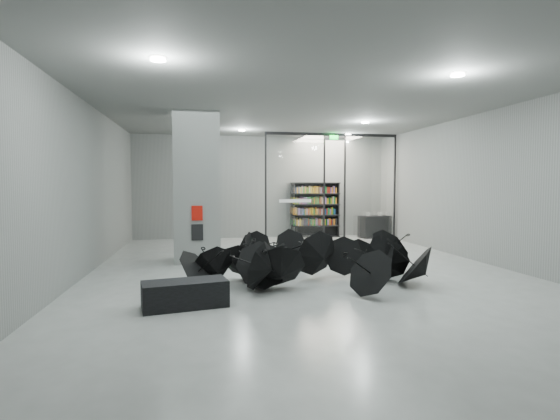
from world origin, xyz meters
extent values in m
plane|color=#939693|center=(0.00, 0.00, 0.00)|extent=(14.00, 14.00, 0.00)
cube|color=slate|center=(0.00, 0.00, 4.00)|extent=(10.00, 14.00, 0.02)
cube|color=slate|center=(0.00, 7.00, 2.00)|extent=(10.00, 0.02, 4.00)
cube|color=slate|center=(0.00, -7.00, 2.00)|extent=(10.00, 0.02, 4.00)
cube|color=slate|center=(-5.00, 0.00, 2.00)|extent=(0.02, 14.00, 4.00)
cube|color=slate|center=(5.00, 0.00, 2.00)|extent=(0.02, 14.00, 4.00)
cube|color=slate|center=(-2.50, 2.00, 2.00)|extent=(1.20, 1.20, 4.00)
cube|color=#A50A07|center=(-2.50, 1.38, 1.35)|extent=(0.28, 0.04, 0.38)
cube|color=black|center=(-2.50, 1.38, 0.85)|extent=(0.30, 0.03, 0.42)
cube|color=#0CE533|center=(2.40, 5.30, 3.82)|extent=(0.30, 0.06, 0.15)
cube|color=silver|center=(1.00, 5.50, 2.00)|extent=(2.20, 0.02, 3.95)
cube|color=silver|center=(3.90, 5.50, 2.00)|extent=(2.00, 0.02, 3.95)
cube|color=black|center=(-0.10, 5.50, 2.00)|extent=(0.06, 0.06, 4.00)
cube|color=black|center=(2.10, 5.50, 2.00)|extent=(0.06, 0.06, 4.00)
cube|color=black|center=(2.90, 5.50, 2.00)|extent=(0.06, 0.06, 4.00)
cube|color=black|center=(4.90, 5.50, 2.00)|extent=(0.06, 0.06, 4.00)
cube|color=black|center=(2.40, 5.50, 3.95)|extent=(5.00, 0.08, 0.10)
cube|color=black|center=(-2.66, -2.51, 0.23)|extent=(1.49, 0.86, 0.45)
cube|color=black|center=(4.46, 6.10, 0.43)|extent=(1.53, 0.83, 0.87)
camera|label=1|loc=(-2.35, -9.79, 2.06)|focal=27.33mm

